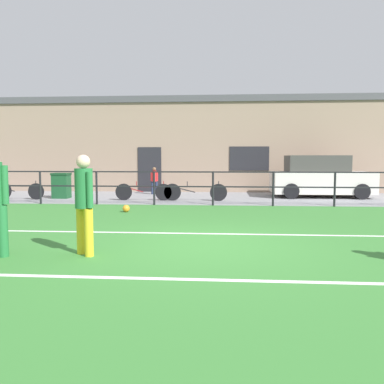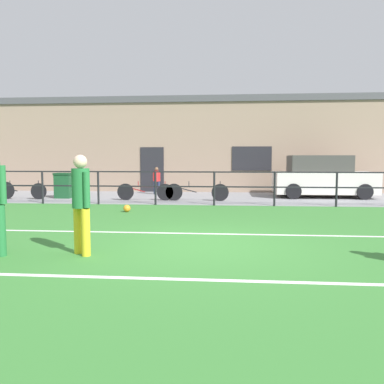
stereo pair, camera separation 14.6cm
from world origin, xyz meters
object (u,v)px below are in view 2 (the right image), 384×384
object	(u,v)px
bicycle_parked_4	(197,192)
trash_bin_0	(64,185)
soccer_ball_match	(127,208)
bicycle_parked_0	(17,191)
bicycle_parked_1	(145,192)
spectator_child	(157,179)
parked_car_red	(322,178)
player_winger	(81,198)

from	to	relation	value
bicycle_parked_4	trash_bin_0	xyz separation A→B (m)	(-5.32, 0.58, 0.17)
soccer_ball_match	trash_bin_0	distance (m)	5.02
bicycle_parked_0	bicycle_parked_1	xyz separation A→B (m)	(4.98, 0.00, 0.00)
bicycle_parked_4	trash_bin_0	distance (m)	5.35
soccer_ball_match	spectator_child	world-z (taller)	spectator_child
soccer_ball_match	bicycle_parked_0	size ratio (longest dim) A/B	0.09
parked_car_red	bicycle_parked_0	distance (m)	12.00
soccer_ball_match	bicycle_parked_4	bearing A→B (deg)	58.60
bicycle_parked_1	trash_bin_0	world-z (taller)	trash_bin_0
player_winger	soccer_ball_match	bearing A→B (deg)	136.11
spectator_child	parked_car_red	distance (m)	6.91
spectator_child	bicycle_parked_0	world-z (taller)	spectator_child
bicycle_parked_1	spectator_child	bearing A→B (deg)	90.38
bicycle_parked_1	bicycle_parked_0	bearing A→B (deg)	-180.00
bicycle_parked_4	bicycle_parked_0	bearing A→B (deg)	-180.00
player_winger	trash_bin_0	xyz separation A→B (m)	(-4.05, 8.72, -0.41)
trash_bin_0	player_winger	bearing A→B (deg)	-65.12
player_winger	bicycle_parked_4	world-z (taller)	player_winger
parked_car_red	bicycle_parked_4	world-z (taller)	parked_car_red
soccer_ball_match	parked_car_red	size ratio (longest dim) A/B	0.05
player_winger	spectator_child	distance (m)	10.67
trash_bin_0	bicycle_parked_1	bearing A→B (deg)	-9.79
player_winger	spectator_child	xyz separation A→B (m)	(-0.68, 10.65, -0.24)
player_winger	bicycle_parked_0	bearing A→B (deg)	164.44
soccer_ball_match	bicycle_parked_1	world-z (taller)	bicycle_parked_1
soccer_ball_match	spectator_child	xyz separation A→B (m)	(-0.10, 5.53, 0.58)
spectator_child	bicycle_parked_0	bearing A→B (deg)	25.32
parked_car_red	trash_bin_0	distance (m)	10.33
parked_car_red	bicycle_parked_1	world-z (taller)	parked_car_red
spectator_child	bicycle_parked_1	distance (m)	2.53
player_winger	bicycle_parked_1	world-z (taller)	player_winger
parked_car_red	bicycle_parked_0	xyz separation A→B (m)	(-11.85, -1.86, -0.46)
parked_car_red	trash_bin_0	world-z (taller)	parked_car_red
spectator_child	parked_car_red	bearing A→B (deg)	173.22
bicycle_parked_1	trash_bin_0	distance (m)	3.44
player_winger	trash_bin_0	distance (m)	9.63
trash_bin_0	bicycle_parked_4	bearing A→B (deg)	-6.27
parked_car_red	bicycle_parked_1	bearing A→B (deg)	-164.83
trash_bin_0	soccer_ball_match	bearing A→B (deg)	-46.11
spectator_child	trash_bin_0	bearing A→B (deg)	28.26
player_winger	soccer_ball_match	distance (m)	5.22
player_winger	parked_car_red	size ratio (longest dim) A/B	0.42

